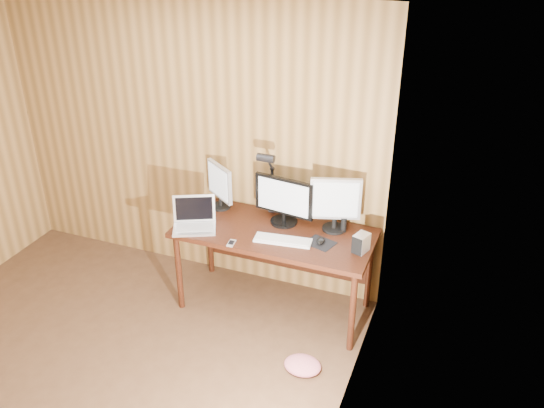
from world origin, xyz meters
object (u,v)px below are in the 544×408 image
Objects in this scene: monitor_left at (220,185)px; monitor_right at (335,203)px; hard_drive at (361,243)px; desk_lamp at (269,174)px; desk at (277,240)px; laptop at (194,220)px; mouse at (321,241)px; phone at (231,243)px; keyboard at (283,240)px; speaker at (344,225)px; monitor_center at (284,200)px.

monitor_right is at bearing 34.11° from monitor_left.
hard_drive is 0.25× the size of desk_lamp.
monitor_left is at bearing 166.36° from desk.
laptop is 1.04m from mouse.
keyboard is at bearing 20.89° from phone.
laptop is 4.00× the size of mouse.
monitor_right is at bearing 37.68° from keyboard.
monitor_right is at bearing 15.50° from desk.
monitor_center is at bearing -175.58° from speaker.
desk is 3.82× the size of laptop.
speaker is 0.18× the size of desk_lamp.
mouse is (1.03, 0.12, -0.04)m from laptop.
monitor_left is at bearing 147.25° from keyboard.
mouse is at bearing -116.70° from monitor_right.
hard_drive is (0.69, -0.20, -0.13)m from monitor_center.
laptop is at bearing 154.81° from phone.
hard_drive reaches higher than mouse.
monitor_right is at bearing 30.60° from phone.
monitor_left is at bearing 56.11° from laptop.
monitor_center is at bearing 54.44° from phone.
monitor_left reaches higher than laptop.
desk_lamp reaches higher than laptop.
desk_lamp is at bearing 73.46° from phone.
desk is 0.46m from phone.
mouse is 0.92× the size of speaker.
monitor_right is 2.95× the size of hard_drive.
monitor_right is 4.40× the size of phone.
desk is 4.00× the size of monitor_left.
mouse is 0.27m from speaker.
keyboard is at bearing -40.98° from desk_lamp.
keyboard is at bearing -22.43° from laptop.
speaker is at bearing -8.15° from laptop.
laptop reaches higher than mouse.
hard_drive reaches higher than phone.
mouse is at bearing -20.42° from monitor_center.
laptop is (-0.66, -0.32, -0.15)m from monitor_center.
monitor_left is 0.65m from phone.
desk_lamp reaches higher than phone.
keyboard is (0.12, -0.20, 0.13)m from desk.
monitor_center reaches higher than keyboard.
hard_drive reaches higher than keyboard.
monitor_left is 1.11m from speaker.
monitor_center is at bearing 101.69° from keyboard.
monitor_center is 0.74m from laptop.
monitor_right reaches higher than desk.
desk_lamp reaches higher than desk.
speaker is (1.15, 0.35, -0.00)m from laptop.
mouse is 0.69m from phone.
monitor_center is (0.02, 0.08, 0.33)m from desk.
monitor_right reaches higher than speaker.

